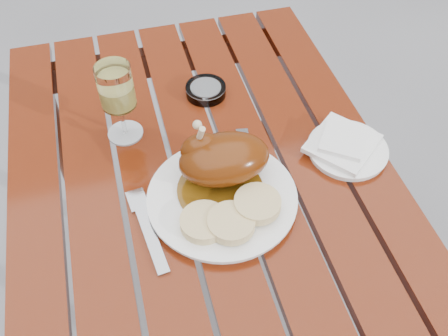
# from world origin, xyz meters

# --- Properties ---
(ground) EXTENTS (60.00, 60.00, 0.00)m
(ground) POSITION_xyz_m (0.00, 0.00, 0.00)
(ground) COLOR slate
(ground) RESTS_ON ground
(table) EXTENTS (0.80, 1.20, 0.75)m
(table) POSITION_xyz_m (0.00, 0.00, 0.38)
(table) COLOR maroon
(table) RESTS_ON ground
(dinner_plate) EXTENTS (0.36, 0.36, 0.02)m
(dinner_plate) POSITION_xyz_m (0.02, -0.04, 0.76)
(dinner_plate) COLOR white
(dinner_plate) RESTS_ON table
(roast_duck) EXTENTS (0.20, 0.18, 0.13)m
(roast_duck) POSITION_xyz_m (0.03, 0.01, 0.82)
(roast_duck) COLOR #5A370A
(roast_duck) RESTS_ON dinner_plate
(bread_dumplings) EXTENTS (0.20, 0.12, 0.03)m
(bread_dumplings) POSITION_xyz_m (0.02, -0.11, 0.78)
(bread_dumplings) COLOR #DEC587
(bread_dumplings) RESTS_ON dinner_plate
(wine_glass) EXTENTS (0.10, 0.10, 0.19)m
(wine_glass) POSITION_xyz_m (-0.14, 0.20, 0.84)
(wine_glass) COLOR #D7CE62
(wine_glass) RESTS_ON table
(side_plate) EXTENTS (0.19, 0.19, 0.01)m
(side_plate) POSITION_xyz_m (0.32, 0.02, 0.76)
(side_plate) COLOR white
(side_plate) RESTS_ON table
(napkin) EXTENTS (0.19, 0.19, 0.01)m
(napkin) POSITION_xyz_m (0.31, 0.03, 0.77)
(napkin) COLOR white
(napkin) RESTS_ON side_plate
(ashtray) EXTENTS (0.12, 0.12, 0.02)m
(ashtray) POSITION_xyz_m (0.07, 0.28, 0.76)
(ashtray) COLOR #B2B7BC
(ashtray) RESTS_ON table
(fork) EXTENTS (0.05, 0.19, 0.01)m
(fork) POSITION_xyz_m (-0.13, -0.08, 0.75)
(fork) COLOR gray
(fork) RESTS_ON table
(knife) EXTENTS (0.05, 0.20, 0.01)m
(knife) POSITION_xyz_m (0.09, 0.00, 0.75)
(knife) COLOR gray
(knife) RESTS_ON table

